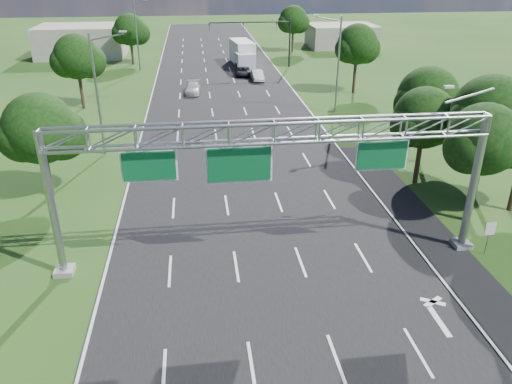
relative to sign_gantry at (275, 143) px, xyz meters
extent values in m
plane|color=#1E4715|center=(-0.33, 18.00, -6.89)|extent=(220.00, 220.00, 0.00)
cube|color=black|center=(-0.33, 18.00, -6.89)|extent=(18.00, 180.00, 0.02)
cube|color=black|center=(9.87, 2.00, -6.89)|extent=(3.00, 30.00, 0.02)
cube|color=gray|center=(11.17, 0.00, -6.74)|extent=(1.00, 1.00, 0.30)
cylinder|color=gray|center=(11.17, 0.00, -2.89)|extent=(0.44, 0.44, 8.00)
cube|color=gray|center=(-11.33, 0.00, -6.74)|extent=(1.00, 1.00, 0.30)
cylinder|color=gray|center=(-11.33, 0.00, -2.89)|extent=(0.40, 0.40, 8.00)
cylinder|color=gray|center=(9.97, 0.00, 2.11)|extent=(2.54, 0.12, 0.79)
cube|color=beige|center=(8.77, 0.00, 2.61)|extent=(0.50, 0.22, 0.12)
cube|color=white|center=(-6.33, -0.02, -0.89)|extent=(2.80, 0.05, 1.70)
cube|color=#0B5C2E|center=(-6.33, -0.08, -0.89)|extent=(2.62, 0.05, 1.52)
cube|color=white|center=(-1.83, -0.02, -1.04)|extent=(3.40, 0.05, 2.00)
cube|color=#0B5C2E|center=(-1.83, -0.08, -1.04)|extent=(3.22, 0.05, 1.82)
cube|color=white|center=(5.67, -0.02, -0.89)|extent=(2.80, 0.05, 1.70)
cube|color=#0B5C2E|center=(5.67, -0.08, -0.89)|extent=(2.62, 0.05, 1.52)
cylinder|color=gray|center=(12.07, -1.00, -5.89)|extent=(0.06, 0.06, 2.00)
cube|color=white|center=(12.07, -1.03, -5.19)|extent=(0.60, 0.04, 0.80)
cylinder|color=black|center=(10.67, 53.00, -3.39)|extent=(0.24, 0.24, 7.00)
cylinder|color=black|center=(4.67, 53.00, -0.29)|extent=(12.00, 0.18, 0.18)
imported|color=black|center=(-1.33, 53.00, -0.84)|extent=(0.18, 0.22, 1.10)
imported|color=black|center=(3.67, 53.00, -0.84)|extent=(0.18, 0.22, 1.10)
imported|color=black|center=(8.67, 53.00, -0.84)|extent=(0.18, 0.22, 1.10)
cylinder|color=gray|center=(-11.83, 18.00, -1.89)|extent=(0.20, 0.20, 10.00)
cylinder|color=gray|center=(-10.53, 18.00, 2.81)|extent=(2.78, 0.12, 0.60)
cube|color=beige|center=(-9.23, 18.00, 3.21)|extent=(0.55, 0.22, 0.12)
cylinder|color=gray|center=(-11.83, 53.00, -1.89)|extent=(0.20, 0.20, 10.00)
cylinder|color=gray|center=(-10.53, 53.00, 2.81)|extent=(2.78, 0.12, 0.60)
cylinder|color=gray|center=(11.17, 28.00, -1.89)|extent=(0.20, 0.20, 10.00)
cylinder|color=gray|center=(9.87, 28.00, 2.81)|extent=(2.78, 0.12, 0.60)
cube|color=beige|center=(8.57, 28.00, 3.21)|extent=(0.55, 0.22, 0.12)
cylinder|color=#2D2116|center=(13.17, 3.00, -5.02)|extent=(0.36, 0.36, 3.74)
sphere|color=black|center=(13.17, 3.00, -1.39)|extent=(4.40, 4.40, 4.40)
sphere|color=black|center=(14.27, 3.40, -1.94)|extent=(3.30, 3.30, 3.30)
sphere|color=black|center=(12.18, 2.70, -1.83)|extent=(3.08, 3.08, 3.08)
cylinder|color=#2D2116|center=(15.17, 6.00, -4.80)|extent=(0.36, 0.36, 4.18)
sphere|color=black|center=(15.17, 6.00, -0.71)|extent=(5.00, 5.00, 5.00)
sphere|color=black|center=(16.42, 6.40, -1.34)|extent=(3.75, 3.75, 3.75)
sphere|color=black|center=(14.04, 5.70, -1.21)|extent=(3.50, 3.50, 3.50)
cylinder|color=#2D2116|center=(12.17, 9.00, -5.24)|extent=(0.36, 0.36, 3.30)
sphere|color=black|center=(12.17, 9.00, -1.83)|extent=(4.40, 4.40, 4.40)
sphere|color=black|center=(13.27, 9.40, -2.38)|extent=(3.30, 3.30, 3.30)
sphere|color=black|center=(11.18, 8.70, -2.27)|extent=(3.08, 3.08, 3.08)
cylinder|color=#2D2116|center=(14.17, 13.00, -5.13)|extent=(0.36, 0.36, 3.52)
sphere|color=black|center=(14.17, 13.00, -1.45)|extent=(4.80, 4.80, 4.80)
sphere|color=black|center=(15.37, 13.40, -2.05)|extent=(3.60, 3.60, 3.60)
sphere|color=black|center=(13.09, 12.70, -1.93)|extent=(3.36, 3.36, 3.36)
cylinder|color=#2D2116|center=(-14.33, 10.00, -5.35)|extent=(0.36, 0.36, 3.08)
sphere|color=black|center=(-14.33, 10.00, -1.89)|extent=(4.80, 4.80, 4.80)
sphere|color=black|center=(-13.13, 10.40, -2.49)|extent=(3.60, 3.60, 3.60)
sphere|color=black|center=(-15.41, 9.70, -2.37)|extent=(3.36, 3.36, 3.36)
cylinder|color=#2D2116|center=(-16.33, 33.00, -5.02)|extent=(0.36, 0.36, 3.74)
sphere|color=black|center=(-16.33, 33.00, -1.23)|extent=(4.80, 4.80, 4.80)
sphere|color=black|center=(-15.13, 33.40, -1.83)|extent=(3.60, 3.60, 3.60)
sphere|color=black|center=(-17.41, 32.70, -1.71)|extent=(3.36, 3.36, 3.36)
cylinder|color=#2D2116|center=(-13.33, 58.00, -5.24)|extent=(0.36, 0.36, 3.30)
sphere|color=black|center=(-13.33, 58.00, -1.67)|extent=(4.80, 4.80, 4.80)
sphere|color=black|center=(-12.13, 58.40, -2.27)|extent=(3.60, 3.60, 3.60)
sphere|color=black|center=(-14.41, 57.70, -2.15)|extent=(3.36, 3.36, 3.36)
cylinder|color=#2D2116|center=(15.67, 36.00, -4.91)|extent=(0.36, 0.36, 3.96)
sphere|color=black|center=(15.67, 36.00, -1.01)|extent=(4.80, 4.80, 4.80)
sphere|color=black|center=(16.87, 36.40, -1.61)|extent=(3.60, 3.60, 3.60)
sphere|color=black|center=(14.59, 35.70, -1.49)|extent=(3.36, 3.36, 3.36)
cylinder|color=#2D2116|center=(13.67, 66.00, -5.13)|extent=(0.36, 0.36, 3.52)
sphere|color=black|center=(13.67, 66.00, -1.45)|extent=(4.80, 4.80, 4.80)
sphere|color=black|center=(14.87, 66.40, -2.05)|extent=(3.60, 3.60, 3.60)
sphere|color=black|center=(12.59, 65.70, -1.93)|extent=(3.36, 3.36, 3.36)
cube|color=#9F9285|center=(-22.33, 66.00, -4.39)|extent=(14.00, 10.00, 5.00)
cube|color=#9F9285|center=(23.67, 70.00, -4.89)|extent=(12.00, 9.00, 4.00)
imported|color=silver|center=(-4.16, 38.24, -6.26)|extent=(2.01, 4.43, 1.26)
imported|color=black|center=(3.04, 47.48, -6.32)|extent=(2.30, 4.31, 1.15)
imported|color=silver|center=(4.68, 44.43, -6.21)|extent=(1.50, 4.14, 1.36)
cube|color=white|center=(3.72, 55.75, -5.01)|extent=(3.59, 7.13, 3.42)
cube|color=silver|center=(3.72, 50.97, -5.64)|extent=(2.92, 2.82, 2.50)
cylinder|color=black|center=(2.47, 51.20, -6.32)|extent=(0.40, 1.14, 1.14)
cylinder|color=black|center=(4.97, 51.20, -6.32)|extent=(0.40, 1.14, 1.14)
cylinder|color=black|center=(2.47, 58.03, -6.32)|extent=(0.40, 1.14, 1.14)
cylinder|color=black|center=(4.97, 58.03, -6.32)|extent=(0.40, 1.14, 1.14)
camera|label=1|loc=(-3.86, -23.43, 8.54)|focal=35.00mm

